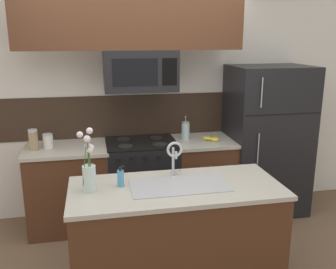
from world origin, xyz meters
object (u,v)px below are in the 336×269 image
microwave (140,71)px  storage_jar_tall (33,140)px  stove_range (142,182)px  refrigerator (266,140)px  banana_bunch (212,139)px  french_press (185,131)px  flower_vase (89,172)px  sink_faucet (174,154)px  dish_soap_bottle (121,178)px  storage_jar_medium (48,141)px

microwave → storage_jar_tall: size_ratio=3.45×
stove_range → microwave: microwave is taller
refrigerator → storage_jar_tall: size_ratio=7.97×
banana_bunch → french_press: (-0.27, 0.12, 0.08)m
microwave → flower_vase: bearing=-114.6°
microwave → french_press: 0.86m
stove_range → sink_faucet: 1.25m
french_press → dish_soap_bottle: bearing=-123.7°
storage_jar_tall → storage_jar_medium: storage_jar_tall is taller
french_press → sink_faucet: sink_faucet is taller
microwave → sink_faucet: bearing=-82.6°
microwave → storage_jar_medium: microwave is taller
stove_range → french_press: bearing=6.7°
microwave → french_press: bearing=9.0°
microwave → banana_bunch: bearing=-2.9°
storage_jar_tall → sink_faucet: size_ratio=0.70×
storage_jar_medium → flower_vase: (0.42, -1.23, 0.07)m
storage_jar_tall → dish_soap_bottle: (0.79, -1.14, -0.04)m
french_press → sink_faucet: (-0.37, -1.12, 0.10)m
storage_jar_tall → stove_range: bearing=1.8°
stove_range → banana_bunch: size_ratio=4.87×
french_press → sink_faucet: size_ratio=0.87×
refrigerator → stove_range: bearing=-179.2°
dish_soap_bottle → flower_vase: bearing=-168.9°
stove_range → refrigerator: refrigerator is taller
storage_jar_tall → sink_faucet: (1.24, -1.02, 0.09)m
storage_jar_medium → banana_bunch: (1.75, -0.07, -0.05)m
stove_range → refrigerator: (1.47, 0.02, 0.40)m
refrigerator → flower_vase: size_ratio=3.48×
microwave → storage_jar_tall: microwave is taller
storage_jar_tall → french_press: (1.61, 0.10, -0.01)m
dish_soap_bottle → flower_vase: flower_vase is taller
stove_range → sink_faucet: sink_faucet is taller
storage_jar_tall → dish_soap_bottle: storage_jar_tall is taller
banana_bunch → french_press: 0.31m
stove_range → banana_bunch: bearing=-4.4°
storage_jar_medium → banana_bunch: bearing=-2.4°
stove_range → flower_vase: size_ratio=1.88×
microwave → french_press: size_ratio=2.79×
refrigerator → banana_bunch: refrigerator is taller
storage_jar_tall → dish_soap_bottle: size_ratio=1.31×
refrigerator → dish_soap_bottle: bearing=-146.2°
storage_jar_tall → flower_vase: size_ratio=0.44×
microwave → sink_faucet: (0.14, -1.04, -0.58)m
storage_jar_medium → french_press: french_press is taller
stove_range → dish_soap_bottle: bearing=-104.9°
stove_range → sink_faucet: bearing=-82.7°
french_press → refrigerator: bearing=-2.4°
banana_bunch → dish_soap_bottle: 1.56m
storage_jar_medium → french_press: bearing=1.8°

